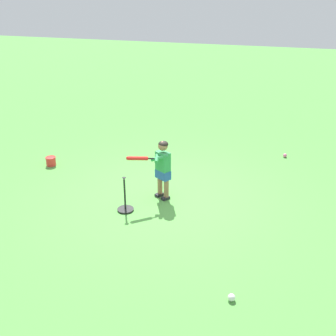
{
  "coord_description": "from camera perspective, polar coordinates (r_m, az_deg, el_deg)",
  "views": [
    {
      "loc": [
        1.95,
        -6.19,
        3.54
      ],
      "look_at": [
        -0.04,
        0.32,
        0.45
      ],
      "focal_mm": 43.83,
      "sensor_mm": 36.0,
      "label": 1
    }
  ],
  "objects": [
    {
      "name": "play_ball_far_left",
      "position": [
        9.44,
        15.96,
        1.69
      ],
      "size": [
        0.08,
        0.08,
        0.08
      ],
      "primitive_type": "sphere",
      "color": "pink",
      "rests_on": "ground"
    },
    {
      "name": "toy_bucket",
      "position": [
        9.0,
        -15.98,
        0.94
      ],
      "size": [
        0.22,
        0.22,
        0.19
      ],
      "color": "red",
      "rests_on": "ground"
    },
    {
      "name": "ground_plane",
      "position": [
        7.39,
        -0.42,
        -4.21
      ],
      "size": [
        40.0,
        40.0,
        0.0
      ],
      "primitive_type": "plane",
      "color": "#519942"
    },
    {
      "name": "batting_tee",
      "position": [
        7.0,
        -5.96,
        -5.13
      ],
      "size": [
        0.28,
        0.28,
        0.62
      ],
      "color": "black",
      "rests_on": "ground"
    },
    {
      "name": "child_batter",
      "position": [
        7.12,
        -0.93,
        0.46
      ],
      "size": [
        0.67,
        0.57,
        1.08
      ],
      "color": "#232328",
      "rests_on": "ground"
    },
    {
      "name": "play_ball_center_lawn",
      "position": [
        5.28,
        8.83,
        -17.37
      ],
      "size": [
        0.09,
        0.09,
        0.09
      ],
      "primitive_type": "sphere",
      "color": "white",
      "rests_on": "ground"
    }
  ]
}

